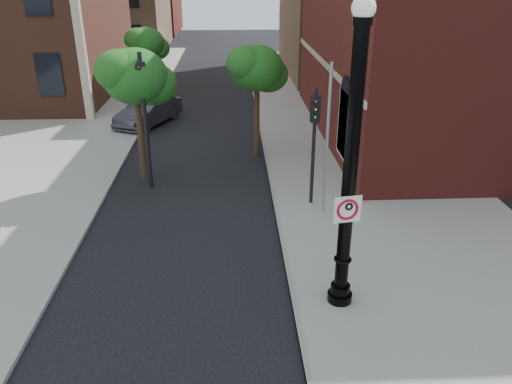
{
  "coord_description": "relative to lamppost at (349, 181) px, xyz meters",
  "views": [
    {
      "loc": [
        0.63,
        -9.63,
        7.59
      ],
      "look_at": [
        1.2,
        2.0,
        2.34
      ],
      "focal_mm": 35.0,
      "sensor_mm": 36.0,
      "label": 1
    }
  ],
  "objects": [
    {
      "name": "ground",
      "position": [
        -3.18,
        -0.35,
        -3.29
      ],
      "size": [
        120.0,
        120.0,
        0.0
      ],
      "primitive_type": "plane",
      "color": "black",
      "rests_on": "ground"
    },
    {
      "name": "curb_edge",
      "position": [
        -1.13,
        9.65,
        -3.22
      ],
      "size": [
        0.1,
        60.0,
        0.14
      ],
      "primitive_type": "cube",
      "color": "gray",
      "rests_on": "ground"
    },
    {
      "name": "street_tree_a",
      "position": [
        -5.97,
        8.27,
        0.68
      ],
      "size": [
        2.79,
        2.52,
        5.03
      ],
      "color": "#322114",
      "rests_on": "ground"
    },
    {
      "name": "lamppost",
      "position": [
        0.0,
        0.0,
        0.0
      ],
      "size": [
        0.6,
        0.6,
        7.13
      ],
      "color": "black",
      "rests_on": "ground"
    },
    {
      "name": "utility_pole",
      "position": [
        0.43,
        4.88,
        -0.77
      ],
      "size": [
        0.1,
        0.1,
        5.05
      ],
      "primitive_type": "cylinder",
      "color": "#999999",
      "rests_on": "ground"
    },
    {
      "name": "sidewalk_right",
      "position": [
        2.82,
        9.65,
        -3.23
      ],
      "size": [
        8.0,
        60.0,
        0.12
      ],
      "primitive_type": "cube",
      "color": "gray",
      "rests_on": "ground"
    },
    {
      "name": "no_parking_sign",
      "position": [
        -0.03,
        -0.18,
        -0.59
      ],
      "size": [
        0.64,
        0.15,
        0.64
      ],
      "rotation": [
        0.0,
        0.0,
        0.16
      ],
      "color": "white",
      "rests_on": "ground"
    },
    {
      "name": "traffic_signal_left",
      "position": [
        -5.65,
        7.44,
        0.07
      ],
      "size": [
        0.38,
        0.43,
        4.99
      ],
      "rotation": [
        0.0,
        0.0,
        0.26
      ],
      "color": "black",
      "rests_on": "ground"
    },
    {
      "name": "street_tree_b",
      "position": [
        -7.4,
        20.22,
        0.24
      ],
      "size": [
        2.49,
        2.25,
        4.49
      ],
      "color": "#322114",
      "rests_on": "ground"
    },
    {
      "name": "sidewalk_left",
      "position": [
        -12.18,
        17.65,
        -3.23
      ],
      "size": [
        10.0,
        50.0,
        0.12
      ],
      "primitive_type": "cube",
      "color": "gray",
      "rests_on": "ground"
    },
    {
      "name": "street_tree_c",
      "position": [
        -1.46,
        10.9,
        0.44
      ],
      "size": [
        2.63,
        2.37,
        4.73
      ],
      "color": "#322114",
      "rests_on": "ground"
    },
    {
      "name": "traffic_signal_right",
      "position": [
        0.13,
        5.59,
        -0.52
      ],
      "size": [
        0.32,
        0.36,
        4.12
      ],
      "rotation": [
        0.0,
        0.0,
        0.35
      ],
      "color": "black",
      "rests_on": "ground"
    },
    {
      "name": "parked_car",
      "position": [
        -6.92,
        15.8,
        -2.56
      ],
      "size": [
        3.26,
        4.66,
        1.46
      ],
      "primitive_type": "imported",
      "rotation": [
        0.0,
        0.0,
        -0.44
      ],
      "color": "#323237",
      "rests_on": "ground"
    }
  ]
}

